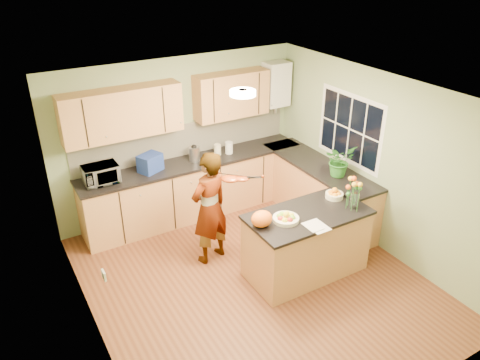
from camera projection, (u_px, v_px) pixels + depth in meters
floor at (254, 280)px, 6.16m from camera, size 4.50×4.50×0.00m
ceiling at (257, 96)px, 5.02m from camera, size 4.00×4.50×0.02m
wall_back at (179, 137)px, 7.32m from camera, size 4.00×0.02×2.50m
wall_front at (399, 312)px, 3.86m from camera, size 4.00×0.02×2.50m
wall_left at (86, 247)px, 4.69m from camera, size 0.02×4.50×2.50m
wall_right at (377, 162)px, 6.49m from camera, size 0.02×4.50×2.50m
back_counter at (195, 187)px, 7.49m from camera, size 3.64×0.62×0.94m
right_counter at (317, 192)px, 7.36m from camera, size 0.62×2.24×0.94m
splashback at (186, 139)px, 7.37m from camera, size 3.60×0.02×0.52m
upper_cabinets at (170, 105)px, 6.84m from camera, size 3.20×0.34×0.70m
boiler at (276, 84)px, 7.67m from camera, size 0.40×0.30×0.86m
window_right at (350, 129)px, 6.81m from camera, size 0.01×1.30×1.05m
light_switch at (104, 275)px, 4.21m from camera, size 0.02×0.09×0.09m
ceiling_lamp at (243, 93)px, 5.27m from camera, size 0.30×0.30×0.07m
peninsula_island at (306, 243)px, 6.13m from camera, size 1.58×0.81×0.91m
fruit_dish at (286, 217)px, 5.75m from camera, size 0.33×0.33×0.11m
orange_bowl at (334, 194)px, 6.26m from camera, size 0.24×0.24×0.14m
flower_vase at (357, 185)px, 5.91m from camera, size 0.27×0.27×0.50m
orange_bag at (262, 219)px, 5.62m from camera, size 0.32×0.29×0.20m
papers at (317, 226)px, 5.65m from camera, size 0.22×0.30×0.01m
violinist at (210, 208)px, 6.24m from camera, size 0.67×0.53×1.62m
violin at (230, 179)px, 5.94m from camera, size 0.60×0.52×0.15m
microwave at (101, 174)px, 6.55m from camera, size 0.48×0.33×0.27m
blue_box at (150, 163)px, 6.89m from camera, size 0.40×0.36×0.26m
kettle at (194, 153)px, 7.22m from camera, size 0.17×0.17×0.31m
jar_cream at (218, 150)px, 7.45m from camera, size 0.13×0.13×0.17m
jar_white at (229, 148)px, 7.49m from camera, size 0.15×0.15×0.19m
potted_plant at (339, 160)px, 6.72m from camera, size 0.44×0.38×0.47m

